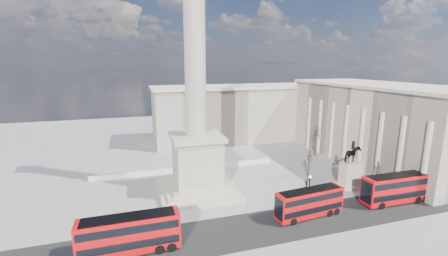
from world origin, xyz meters
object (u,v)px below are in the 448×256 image
at_px(red_bus_c, 397,188).
at_px(pedestrian_standing, 323,195).
at_px(red_bus_a, 130,234).
at_px(pedestrian_walking, 334,193).
at_px(nelsons_column, 196,123).
at_px(victorian_lamp, 309,191).
at_px(equestrian_statue, 351,171).
at_px(red_bus_b, 310,203).
at_px(pedestrian_crossing, 307,184).

xyz_separation_m(red_bus_c, pedestrian_standing, (-10.95, 4.77, -1.85)).
height_order(red_bus_a, pedestrian_walking, red_bus_a).
height_order(nelsons_column, red_bus_a, nelsons_column).
relative_size(red_bus_c, victorian_lamp, 1.96).
bearing_deg(red_bus_c, red_bus_a, -177.61).
relative_size(red_bus_c, equestrian_statue, 1.36).
xyz_separation_m(red_bus_c, victorian_lamp, (-16.32, 1.18, 1.10)).
bearing_deg(pedestrian_standing, nelsons_column, -50.18).
relative_size(nelsons_column, red_bus_a, 4.05).
xyz_separation_m(nelsons_column, pedestrian_standing, (20.32, -9.67, -12.12)).
bearing_deg(pedestrian_walking, red_bus_b, -157.30).
distance_m(equestrian_statue, pedestrian_walking, 6.94).
bearing_deg(victorian_lamp, nelsons_column, 138.43).
bearing_deg(red_bus_c, pedestrian_standing, 157.27).
distance_m(nelsons_column, red_bus_b, 22.93).
xyz_separation_m(nelsons_column, red_bus_b, (14.51, -14.26, -10.57)).
height_order(red_bus_b, pedestrian_walking, red_bus_b).
relative_size(red_bus_b, pedestrian_walking, 6.88).
distance_m(nelsons_column, red_bus_c, 35.94).
bearing_deg(equestrian_statue, pedestrian_walking, -152.73).
bearing_deg(victorian_lamp, red_bus_b, -113.42).
height_order(equestrian_statue, pedestrian_walking, equestrian_statue).
distance_m(red_bus_a, pedestrian_crossing, 33.33).
bearing_deg(pedestrian_walking, victorian_lamp, -161.62).
bearing_deg(victorian_lamp, pedestrian_crossing, 59.07).
distance_m(red_bus_a, pedestrian_walking, 35.02).
xyz_separation_m(red_bus_b, pedestrian_standing, (5.81, 4.60, -1.55)).
height_order(red_bus_c, victorian_lamp, victorian_lamp).
bearing_deg(nelsons_column, equestrian_statue, -12.87).
xyz_separation_m(victorian_lamp, pedestrian_walking, (7.67, 3.79, -2.93)).
distance_m(pedestrian_standing, pedestrian_crossing, 4.54).
distance_m(equestrian_statue, pedestrian_standing, 9.02).
relative_size(red_bus_b, red_bus_c, 0.90).
height_order(red_bus_a, red_bus_c, red_bus_c).
relative_size(red_bus_b, equestrian_statue, 1.22).
distance_m(victorian_lamp, pedestrian_crossing, 9.84).
bearing_deg(red_bus_b, pedestrian_crossing, 54.30).
xyz_separation_m(pedestrian_walking, pedestrian_standing, (-2.30, -0.20, -0.02)).
xyz_separation_m(red_bus_b, red_bus_c, (16.76, -0.17, 0.29)).
bearing_deg(pedestrian_crossing, red_bus_b, 134.30).
xyz_separation_m(nelsons_column, equestrian_statue, (28.41, -6.49, -9.68)).
bearing_deg(victorian_lamp, red_bus_c, -4.13).
bearing_deg(red_bus_b, pedestrian_walking, 25.04).
bearing_deg(red_bus_b, equestrian_statue, 23.68).
relative_size(victorian_lamp, pedestrian_walking, 3.90).
height_order(red_bus_c, pedestrian_walking, red_bus_c).
bearing_deg(pedestrian_standing, red_bus_c, 131.73).
xyz_separation_m(pedestrian_standing, pedestrian_crossing, (-0.52, 4.51, 0.18)).
height_order(red_bus_b, red_bus_c, red_bus_c).
height_order(red_bus_a, victorian_lamp, victorian_lamp).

